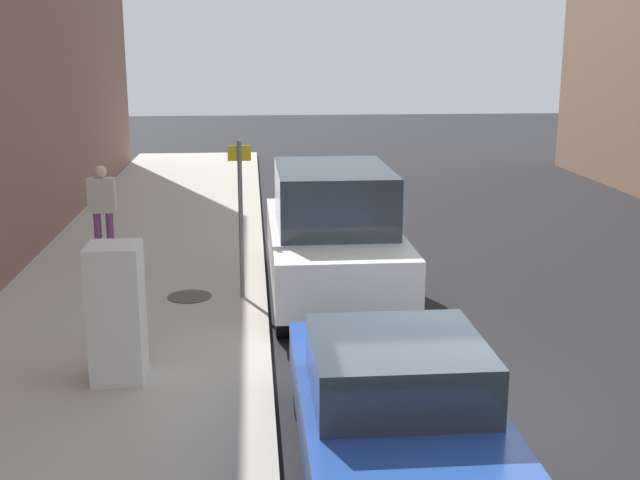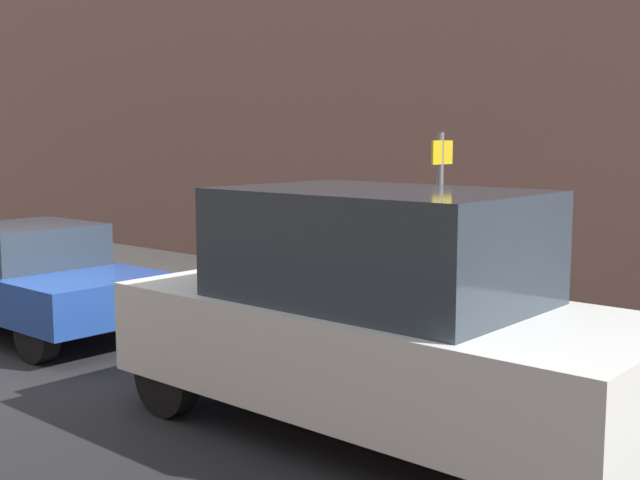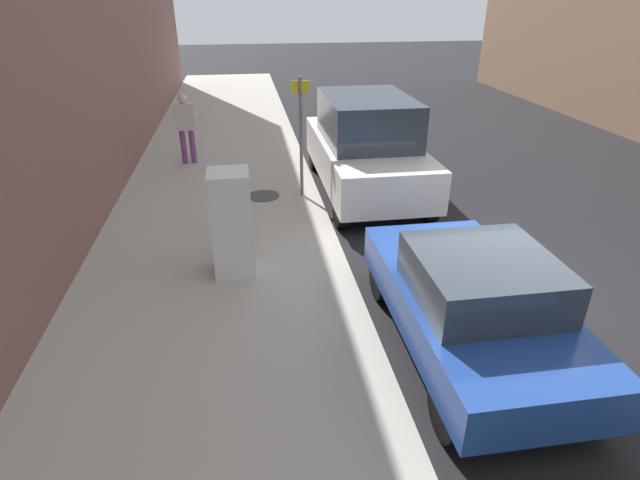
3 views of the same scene
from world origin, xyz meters
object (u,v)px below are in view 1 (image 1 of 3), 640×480
parked_van_white (333,233)px  pedestrian_walking_far (102,204)px  discarded_refrigerator (117,313)px  parked_hatchback_blue (393,404)px  street_sign_post (241,211)px

parked_van_white → pedestrian_walking_far: bearing=150.0°
discarded_refrigerator → parked_van_white: bearing=49.6°
pedestrian_walking_far → parked_van_white: bearing=-147.6°
pedestrian_walking_far → parked_van_white: parked_van_white is taller
pedestrian_walking_far → discarded_refrigerator: bearing=163.8°
parked_van_white → discarded_refrigerator: bearing=-130.4°
discarded_refrigerator → parked_van_white: size_ratio=0.35×
parked_hatchback_blue → street_sign_post: bearing=105.4°
discarded_refrigerator → street_sign_post: 3.48m
parked_van_white → street_sign_post: bearing=-166.9°
discarded_refrigerator → pedestrian_walking_far: size_ratio=0.95×
discarded_refrigerator → pedestrian_walking_far: (-1.17, 5.83, 0.19)m
street_sign_post → parked_van_white: street_sign_post is taller
street_sign_post → parked_van_white: 1.60m
parked_hatchback_blue → parked_van_white: (-0.00, 5.73, 0.34)m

